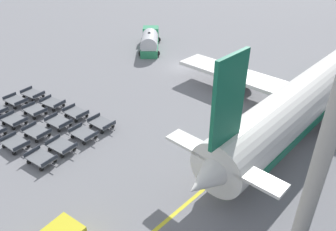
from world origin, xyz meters
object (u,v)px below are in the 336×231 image
(fuel_tanker_primary, at_px, (150,42))
(baggage_dolly_row_mid_b_col_c, at_px, (59,122))
(baggage_dolly_row_mid_a_col_c, at_px, (37,132))
(baggage_dolly_row_far_col_c, at_px, (76,113))
(baggage_dolly_row_far_col_d, at_px, (102,123))
(baggage_dolly_row_mid_a_col_b, at_px, (14,120))
(baggage_dolly_row_mid_b_col_a, at_px, (16,101))
(baggage_dolly_row_mid_b_col_b, at_px, (35,111))
(baggage_dolly_row_mid_b_col_d, at_px, (84,134))
(baggage_dolly_row_near_col_d, at_px, (41,158))
(baggage_dolly_row_mid_a_col_d, at_px, (62,146))
(baggage_dolly_row_far_col_b, at_px, (53,103))
(baggage_dolly_row_far_col_a, at_px, (33,94))
(airplane, at_px, (317,89))
(baggage_dolly_row_near_col_c, at_px, (15,143))

(fuel_tanker_primary, xyz_separation_m, baggage_dolly_row_mid_b_col_c, (9.26, -22.25, -0.89))
(baggage_dolly_row_mid_a_col_c, distance_m, baggage_dolly_row_far_col_c, 4.65)
(baggage_dolly_row_far_col_d, bearing_deg, baggage_dolly_row_mid_a_col_c, -122.74)
(fuel_tanker_primary, distance_m, baggage_dolly_row_far_col_c, 21.94)
(baggage_dolly_row_mid_a_col_b, xyz_separation_m, baggage_dolly_row_mid_b_col_a, (-3.93, 2.08, 0.00))
(baggage_dolly_row_mid_b_col_b, height_order, baggage_dolly_row_mid_b_col_d, same)
(baggage_dolly_row_mid_b_col_d, xyz_separation_m, baggage_dolly_row_far_col_c, (-3.92, 1.79, 0.00))
(baggage_dolly_row_near_col_d, bearing_deg, baggage_dolly_row_mid_a_col_c, 155.79)
(baggage_dolly_row_mid_a_col_c, bearing_deg, baggage_dolly_row_near_col_d, -24.21)
(baggage_dolly_row_mid_b_col_c, bearing_deg, baggage_dolly_row_mid_a_col_d, -28.25)
(baggage_dolly_row_near_col_d, distance_m, baggage_dolly_row_far_col_b, 10.05)
(baggage_dolly_row_mid_b_col_c, height_order, baggage_dolly_row_far_col_a, same)
(baggage_dolly_row_near_col_d, height_order, baggage_dolly_row_mid_a_col_c, same)
(baggage_dolly_row_mid_b_col_c, distance_m, baggage_dolly_row_far_col_a, 7.88)
(baggage_dolly_row_near_col_d, height_order, baggage_dolly_row_far_col_c, same)
(baggage_dolly_row_mid_a_col_b, distance_m, baggage_dolly_row_mid_b_col_c, 4.67)
(baggage_dolly_row_mid_b_col_d, height_order, baggage_dolly_row_far_col_a, same)
(baggage_dolly_row_mid_b_col_b, bearing_deg, baggage_dolly_row_mid_b_col_d, 6.54)
(airplane, height_order, baggage_dolly_row_mid_a_col_c, airplane)
(baggage_dolly_row_far_col_c, distance_m, baggage_dolly_row_far_col_d, 3.71)
(baggage_dolly_row_near_col_d, distance_m, baggage_dolly_row_far_col_a, 13.06)
(airplane, xyz_separation_m, baggage_dolly_row_near_col_c, (-17.74, -24.08, -2.61))
(baggage_dolly_row_mid_a_col_d, relative_size, baggage_dolly_row_mid_b_col_a, 1.00)
(baggage_dolly_row_mid_b_col_a, xyz_separation_m, baggage_dolly_row_mid_b_col_d, (11.24, 1.24, 0.00))
(fuel_tanker_primary, height_order, baggage_dolly_row_mid_b_col_a, fuel_tanker_primary)
(baggage_dolly_row_mid_a_col_d, bearing_deg, baggage_dolly_row_mid_b_col_b, 168.22)
(airplane, xyz_separation_m, baggage_dolly_row_mid_b_col_c, (-18.03, -19.41, -2.61))
(baggage_dolly_row_far_col_a, bearing_deg, fuel_tanker_primary, 94.10)
(baggage_dolly_row_far_col_b, bearing_deg, baggage_dolly_row_mid_b_col_a, -144.68)
(baggage_dolly_row_mid_a_col_b, relative_size, baggage_dolly_row_mid_b_col_c, 1.00)
(baggage_dolly_row_near_col_c, relative_size, baggage_dolly_row_mid_b_col_a, 1.00)
(baggage_dolly_row_near_col_d, height_order, baggage_dolly_row_mid_b_col_c, same)
(baggage_dolly_row_far_col_c, xyz_separation_m, baggage_dolly_row_far_col_d, (3.67, 0.55, 0.00))
(baggage_dolly_row_mid_a_col_d, bearing_deg, fuel_tanker_primary, 118.26)
(baggage_dolly_row_near_col_c, height_order, baggage_dolly_row_far_col_a, same)
(baggage_dolly_row_mid_b_col_b, bearing_deg, baggage_dolly_row_far_col_d, 23.52)
(baggage_dolly_row_mid_a_col_c, relative_size, baggage_dolly_row_mid_a_col_d, 1.00)
(baggage_dolly_row_mid_b_col_c, height_order, baggage_dolly_row_far_col_b, same)
(baggage_dolly_row_far_col_b, distance_m, baggage_dolly_row_far_col_c, 3.78)
(baggage_dolly_row_mid_b_col_d, bearing_deg, baggage_dolly_row_far_col_b, 170.39)
(airplane, distance_m, baggage_dolly_row_mid_a_col_c, 28.39)
(baggage_dolly_row_mid_b_col_d, height_order, baggage_dolly_row_far_col_b, same)
(baggage_dolly_row_mid_a_col_b, xyz_separation_m, baggage_dolly_row_mid_a_col_c, (3.73, 0.47, 0.00))
(baggage_dolly_row_mid_a_col_d, bearing_deg, baggage_dolly_row_far_col_d, 94.99)
(fuel_tanker_primary, height_order, baggage_dolly_row_mid_b_col_d, fuel_tanker_primary)
(baggage_dolly_row_mid_a_col_d, bearing_deg, baggage_dolly_row_far_col_c, 133.72)
(airplane, relative_size, baggage_dolly_row_far_col_c, 13.02)
(baggage_dolly_row_mid_b_col_b, height_order, baggage_dolly_row_far_col_b, same)
(baggage_dolly_row_mid_a_col_c, distance_m, baggage_dolly_row_far_col_a, 8.66)
(airplane, height_order, baggage_dolly_row_mid_a_col_d, airplane)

